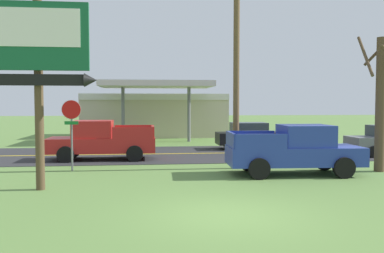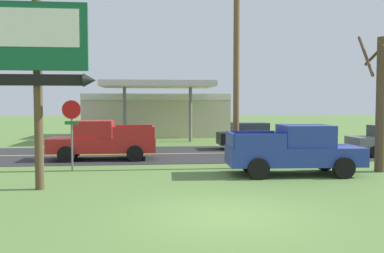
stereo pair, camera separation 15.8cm
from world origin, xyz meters
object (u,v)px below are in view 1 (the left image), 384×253
(utility_pole, at_px, (236,49))
(pickup_red_on_road, at_px, (101,141))
(stop_sign, at_px, (72,122))
(pickup_blue_parked_on_lawn, at_px, (295,150))
(motel_sign, at_px, (39,55))
(bare_tree, at_px, (380,100))
(car_black_far_lane, at_px, (250,136))
(gas_station, at_px, (155,114))

(utility_pole, xyz_separation_m, pickup_red_on_road, (-6.08, 3.45, -4.17))
(stop_sign, relative_size, pickup_blue_parked_on_lawn, 0.56)
(pickup_red_on_road, bearing_deg, motel_sign, -98.83)
(bare_tree, height_order, car_black_far_lane, bare_tree)
(car_black_far_lane, bearing_deg, utility_pole, -108.77)
(motel_sign, height_order, car_black_far_lane, motel_sign)
(pickup_blue_parked_on_lawn, bearing_deg, bare_tree, 5.36)
(car_black_far_lane, bearing_deg, gas_station, 116.48)
(gas_station, bearing_deg, stop_sign, -101.72)
(utility_pole, distance_m, pickup_red_on_road, 8.14)
(pickup_red_on_road, height_order, car_black_far_lane, pickup_red_on_road)
(motel_sign, distance_m, bare_tree, 13.21)
(utility_pole, height_order, pickup_blue_parked_on_lawn, utility_pole)
(motel_sign, bearing_deg, car_black_far_lane, 49.31)
(gas_station, bearing_deg, utility_pole, -80.66)
(bare_tree, xyz_separation_m, gas_station, (-8.78, 20.19, -1.00))
(pickup_blue_parked_on_lawn, bearing_deg, utility_pole, 137.59)
(bare_tree, relative_size, car_black_far_lane, 1.34)
(utility_pole, relative_size, gas_station, 0.81)
(utility_pole, height_order, pickup_red_on_road, utility_pole)
(bare_tree, height_order, pickup_red_on_road, bare_tree)
(bare_tree, distance_m, car_black_far_lane, 9.70)
(gas_station, relative_size, pickup_blue_parked_on_lawn, 2.28)
(motel_sign, xyz_separation_m, pickup_blue_parked_on_lawn, (9.21, 2.07, -3.37))
(utility_pole, bearing_deg, pickup_red_on_road, 150.39)
(bare_tree, relative_size, pickup_red_on_road, 1.08)
(pickup_blue_parked_on_lawn, xyz_separation_m, pickup_red_on_road, (-8.07, 5.27, 0.00))
(motel_sign, bearing_deg, gas_station, 79.62)
(gas_station, bearing_deg, bare_tree, -66.51)
(motel_sign, height_order, bare_tree, motel_sign)
(gas_station, distance_m, car_black_far_lane, 12.63)
(stop_sign, bearing_deg, motel_sign, -94.02)
(car_black_far_lane, bearing_deg, stop_sign, -142.30)
(pickup_blue_parked_on_lawn, bearing_deg, stop_sign, 167.64)
(pickup_blue_parked_on_lawn, height_order, pickup_red_on_road, same)
(motel_sign, relative_size, pickup_blue_parked_on_lawn, 1.19)
(utility_pole, relative_size, car_black_far_lane, 2.31)
(utility_pole, xyz_separation_m, bare_tree, (5.70, -1.47, -2.19))
(utility_pole, bearing_deg, pickup_blue_parked_on_lawn, -42.41)
(bare_tree, distance_m, gas_station, 22.03)
(gas_station, height_order, pickup_red_on_road, gas_station)
(utility_pole, distance_m, gas_station, 19.23)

